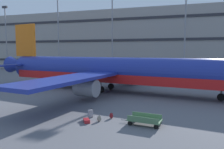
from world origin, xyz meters
name	(u,v)px	position (x,y,z in m)	size (l,w,h in m)	color
ground_plane	(119,92)	(0.00, 0.00, 0.00)	(600.00, 600.00, 0.00)	#5B5B60
terminal_structure	(156,41)	(0.00, 42.88, 9.19)	(163.65, 19.96, 18.38)	gray
airliner	(113,71)	(-1.05, 0.10, 2.94)	(42.72, 34.77, 10.63)	navy
light_mast_far_left	(6,33)	(-46.39, 28.21, 11.88)	(1.80, 0.50, 20.41)	gray
light_mast_left	(58,23)	(-27.00, 28.21, 14.21)	(1.80, 0.50, 24.96)	gray
light_mast_center_left	(112,28)	(-10.11, 28.21, 12.27)	(1.80, 0.50, 21.18)	gray
light_mast_center_right	(185,25)	(8.93, 28.21, 12.38)	(1.80, 0.50, 21.39)	gray
suitcase_orange	(90,113)	(1.04, -12.86, 0.37)	(0.42, 0.48, 0.83)	gray
suitcase_upright	(87,121)	(1.26, -14.19, 0.14)	(0.82, 0.91, 0.28)	#B21E23
backpack_silver	(135,117)	(4.88, -12.10, 0.21)	(0.37, 0.32, 0.49)	#264C26
backpack_purple	(111,116)	(2.88, -12.56, 0.24)	(0.35, 0.27, 0.54)	maroon
backpack_navy	(99,119)	(2.18, -13.67, 0.23)	(0.40, 0.31, 0.52)	gray
baggage_cart	(145,120)	(5.94, -13.41, 0.43)	(3.36, 1.59, 0.82)	#4C724C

